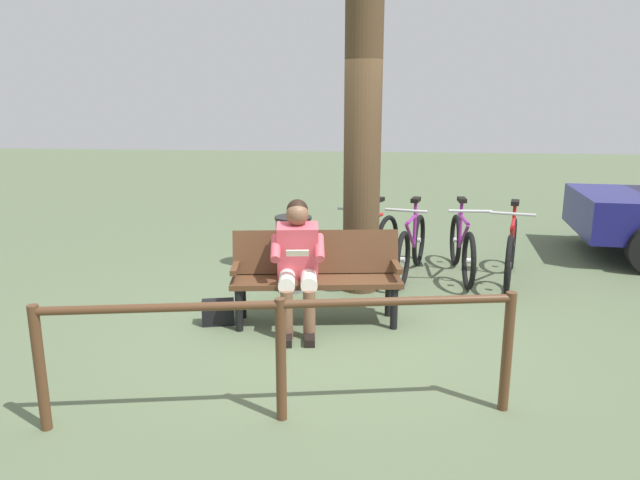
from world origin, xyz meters
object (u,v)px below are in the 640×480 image
Objects in this scene: person_reading at (298,259)px; litter_bin at (294,253)px; tree_trunk at (362,144)px; bench at (316,270)px; bicycle_blue at (511,251)px; bicycle_orange at (462,247)px; handbag at (218,312)px; bicycle_black at (411,247)px; bicycle_green at (371,247)px.

litter_bin is (0.22, -1.12, -0.24)m from person_reading.
person_reading is 0.37× the size of tree_trunk.
bicycle_blue is (-2.13, -1.55, -0.15)m from bench.
bicycle_blue is at bearing -151.28° from person_reading.
tree_trunk is 1.87m from bicycle_orange.
person_reading is at bearing -38.94° from bicycle_blue.
bicycle_orange reaches higher than handbag.
bicycle_black is at bearing -135.64° from handbag.
litter_bin is 2.08m from bicycle_orange.
person_reading reaches higher than handbag.
bicycle_orange is at bearing -141.38° from person_reading.
handbag is at bearing -46.12° from bicycle_blue.
tree_trunk is at bearing -136.15° from handbag.
bicycle_black is (1.16, -0.07, 0.00)m from bicycle_blue.
tree_trunk reaches higher than person_reading.
bicycle_orange is at bearing -142.68° from handbag.
litter_bin is at bearing -30.60° from bicycle_green.
bench is at bearing -40.26° from bicycle_blue.
person_reading is 0.76× the size of bicycle_green.
bicycle_blue reaches higher than bench.
tree_trunk is 2.23m from bicycle_blue.
bench is 1.89m from bicycle_black.
handbag is at bearing 4.93° from bench.
litter_bin is at bearing -71.13° from bicycle_orange.
bench is 1.64m from bicycle_green.
bicycle_blue is (-2.50, -0.62, -0.06)m from litter_bin.
person_reading is 4.00× the size of handbag.
tree_trunk is 1.99× the size of bicycle_blue.
tree_trunk reaches higher than bench.
handbag is at bearing -15.33° from bicycle_green.
bicycle_green is (0.49, 0.05, 0.00)m from bicycle_black.
bicycle_black is at bearing -152.83° from litter_bin.
tree_trunk is at bearing -59.50° from bicycle_blue.
handbag is 2.35m from tree_trunk.
tree_trunk is at bearing -63.36° from bicycle_orange.
bench is 1.00× the size of bicycle_blue.
litter_bin is (-0.54, -1.15, 0.30)m from handbag.
bicycle_green is (-0.48, -1.57, -0.15)m from bench.
person_reading is 1.89m from bicycle_green.
handbag is at bearing -6.24° from person_reading.
person_reading reaches higher than bicycle_orange.
litter_bin is 2.57m from bicycle_blue.
bicycle_green reaches higher than litter_bin.
tree_trunk is at bearing -173.20° from litter_bin.
person_reading is 2.55m from bicycle_orange.
bench is 1.02m from handbag.
bicycle_black and bicycle_green have the same top height.
litter_bin is (0.37, -0.93, -0.09)m from bench.
bench is 1.38× the size of person_reading.
bicycle_green is at bearing -76.93° from bicycle_blue.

